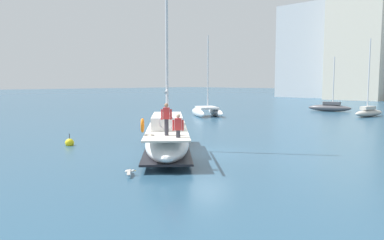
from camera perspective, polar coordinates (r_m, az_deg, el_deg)
name	(u,v)px	position (r m, az deg, el deg)	size (l,w,h in m)	color
ground_plane	(208,153)	(21.84, 2.47, -4.95)	(400.00, 400.00, 0.00)	#284C66
main_sailboat	(167,138)	(21.30, -3.79, -2.74)	(8.71, 8.24, 13.62)	white
moored_sloop_near	(207,111)	(44.69, 2.26, 1.43)	(6.33, 5.47, 9.41)	white
moored_sloop_far	(369,112)	(48.78, 25.25, 1.15)	(2.22, 5.32, 9.04)	#B7B2A8
moored_catamaran	(330,107)	(55.62, 20.16, 1.85)	(5.88, 2.72, 7.50)	#4C4C51
seagull	(129,171)	(16.71, -9.47, -7.67)	(0.90, 0.76, 0.17)	silver
mooring_buoy	(70,143)	(25.43, -18.08, -3.32)	(0.56, 0.56, 0.88)	yellow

